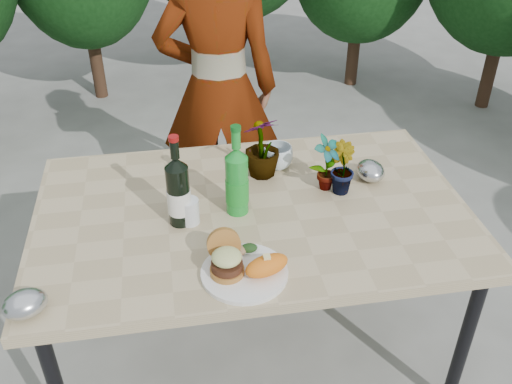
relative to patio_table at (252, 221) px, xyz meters
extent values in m
plane|color=slate|center=(0.00, 0.00, -0.69)|extent=(80.00, 80.00, 0.00)
cube|color=tan|center=(0.00, 0.00, 0.04)|extent=(1.60, 1.00, 0.04)
cylinder|color=black|center=(0.72, -0.42, -0.34)|extent=(0.05, 0.05, 0.71)
cylinder|color=black|center=(-0.72, 0.42, -0.34)|extent=(0.05, 0.05, 0.71)
cylinder|color=black|center=(0.72, 0.42, -0.34)|extent=(0.05, 0.05, 0.71)
cylinder|color=#382316|center=(-0.80, 2.80, -0.48)|extent=(0.10, 0.10, 0.42)
cylinder|color=#382316|center=(0.30, 3.00, -0.44)|extent=(0.10, 0.10, 0.50)
cylinder|color=#382316|center=(1.30, 2.70, -0.50)|extent=(0.10, 0.10, 0.38)
cylinder|color=#382316|center=(2.20, 2.10, -0.47)|extent=(0.10, 0.10, 0.44)
cylinder|color=white|center=(-0.08, -0.35, 0.06)|extent=(0.28, 0.28, 0.01)
cylinder|color=#B7722D|center=(-0.14, -0.35, 0.08)|extent=(0.11, 0.11, 0.02)
cylinder|color=#472314|center=(-0.14, -0.35, 0.10)|extent=(0.10, 0.10, 0.02)
ellipsoid|color=beige|center=(-0.14, -0.35, 0.14)|extent=(0.10, 0.10, 0.04)
cylinder|color=#B7722D|center=(-0.14, -0.27, 0.13)|extent=(0.11, 0.06, 0.11)
ellipsoid|color=orange|center=(-0.02, -0.37, 0.10)|extent=(0.17, 0.12, 0.06)
ellipsoid|color=olive|center=(-0.08, -0.26, 0.08)|extent=(0.04, 0.04, 0.02)
ellipsoid|color=#193814|center=(-0.05, -0.25, 0.09)|extent=(0.06, 0.04, 0.03)
cylinder|color=black|center=(-0.27, -0.03, 0.17)|extent=(0.08, 0.08, 0.23)
cylinder|color=white|center=(-0.27, -0.03, 0.15)|extent=(0.08, 0.08, 0.09)
cone|color=black|center=(-0.27, -0.03, 0.31)|extent=(0.08, 0.08, 0.04)
cylinder|color=black|center=(-0.27, -0.03, 0.36)|extent=(0.03, 0.03, 0.07)
cylinder|color=maroon|center=(-0.27, -0.03, 0.40)|extent=(0.03, 0.03, 0.02)
cylinder|color=#198B29|center=(-0.06, 0.00, 0.17)|extent=(0.08, 0.08, 0.23)
cylinder|color=#198C26|center=(-0.06, 0.00, 0.15)|extent=(0.08, 0.08, 0.09)
cone|color=#198B29|center=(-0.06, 0.00, 0.30)|extent=(0.08, 0.08, 0.04)
cylinder|color=#198B29|center=(-0.06, 0.00, 0.36)|extent=(0.03, 0.03, 0.07)
cylinder|color=#0C5919|center=(-0.06, 0.00, 0.40)|extent=(0.04, 0.04, 0.02)
cylinder|color=silver|center=(-0.23, -0.04, 0.10)|extent=(0.07, 0.07, 0.09)
imported|color=#2A6121|center=(0.30, 0.09, 0.17)|extent=(0.15, 0.13, 0.23)
imported|color=#23501B|center=(0.35, 0.07, 0.16)|extent=(0.12, 0.13, 0.20)
imported|color=#28581E|center=(0.08, 0.23, 0.19)|extent=(0.18, 0.18, 0.26)
imported|color=silver|center=(0.15, 0.27, 0.11)|extent=(0.16, 0.16, 0.10)
ellipsoid|color=#B5B8BC|center=(-0.74, -0.40, 0.10)|extent=(0.16, 0.15, 0.08)
ellipsoid|color=#B0B3B7|center=(0.50, 0.12, 0.10)|extent=(0.12, 0.14, 0.08)
imported|color=#A26751|center=(-0.02, 0.91, 0.13)|extent=(0.64, 0.46, 1.65)
camera|label=1|loc=(-0.27, -1.69, 1.30)|focal=40.00mm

